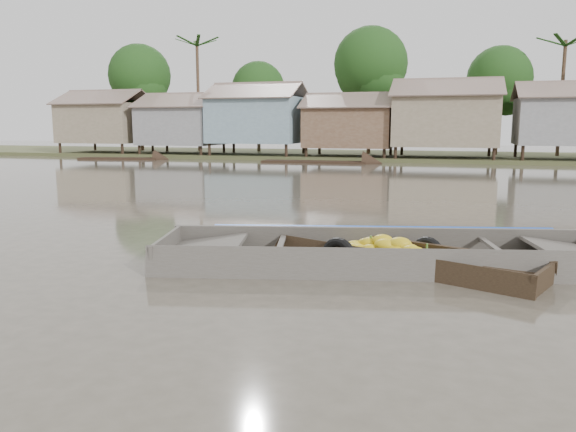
# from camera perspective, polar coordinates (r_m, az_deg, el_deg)

# --- Properties ---
(ground) EXTENTS (120.00, 120.00, 0.00)m
(ground) POSITION_cam_1_polar(r_m,az_deg,el_deg) (9.90, -1.82, -4.95)
(ground) COLOR #494438
(ground) RESTS_ON ground
(riverbank) EXTENTS (120.00, 12.47, 10.22)m
(riverbank) POSITION_cam_1_polar(r_m,az_deg,el_deg) (40.99, 16.52, 9.85)
(riverbank) COLOR #384723
(riverbank) RESTS_ON ground
(banana_boat) EXTENTS (5.18, 3.13, 0.73)m
(banana_boat) POSITION_cam_1_polar(r_m,az_deg,el_deg) (10.07, 10.10, -4.11)
(banana_boat) COLOR black
(banana_boat) RESTS_ON ground
(viewer_boat) EXTENTS (8.19, 3.77, 0.64)m
(viewer_boat) POSITION_cam_1_polar(r_m,az_deg,el_deg) (9.98, 10.01, -4.55)
(viewer_boat) COLOR #443F3A
(viewer_boat) RESTS_ON ground
(distant_boats) EXTENTS (49.56, 15.88, 0.35)m
(distant_boats) POSITION_cam_1_polar(r_m,az_deg,el_deg) (32.84, 24.87, 4.13)
(distant_boats) COLOR black
(distant_boats) RESTS_ON ground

